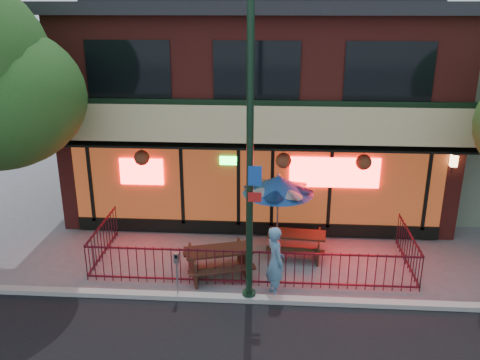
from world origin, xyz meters
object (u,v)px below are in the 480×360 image
object	(u,v)px
picnic_table_right	(297,241)
street_light	(250,176)
picnic_table_left	(218,258)
parking_meter_near	(177,268)
patio_umbrella	(278,185)
pedestrian	(275,262)

from	to	relation	value
picnic_table_right	street_light	bearing A→B (deg)	-117.62
picnic_table_left	parking_meter_near	bearing A→B (deg)	-126.05
patio_umbrella	picnic_table_right	bearing A→B (deg)	-40.06
picnic_table_left	pedestrian	distance (m)	1.76
picnic_table_right	parking_meter_near	distance (m)	3.81
pedestrian	patio_umbrella	bearing A→B (deg)	-24.12
picnic_table_left	picnic_table_right	world-z (taller)	picnic_table_left
parking_meter_near	pedestrian	bearing A→B (deg)	7.88
pedestrian	parking_meter_near	bearing A→B (deg)	75.00
picnic_table_left	parking_meter_near	size ratio (longest dim) A/B	1.67
patio_umbrella	parking_meter_near	xyz separation A→B (m)	(-2.39, -2.86, -1.13)
picnic_table_left	pedestrian	world-z (taller)	pedestrian
street_light	picnic_table_right	world-z (taller)	street_light
picnic_table_right	pedestrian	size ratio (longest dim) A/B	0.95
picnic_table_right	picnic_table_left	bearing A→B (deg)	-149.51
street_light	patio_umbrella	size ratio (longest dim) A/B	3.07
street_light	picnic_table_right	distance (m)	3.77
parking_meter_near	picnic_table_left	bearing A→B (deg)	53.95
patio_umbrella	parking_meter_near	world-z (taller)	patio_umbrella
picnic_table_left	patio_umbrella	xyz separation A→B (m)	(1.53, 1.68, 1.46)
street_light	pedestrian	world-z (taller)	street_light
street_light	pedestrian	xyz separation A→B (m)	(0.62, 0.25, -2.25)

